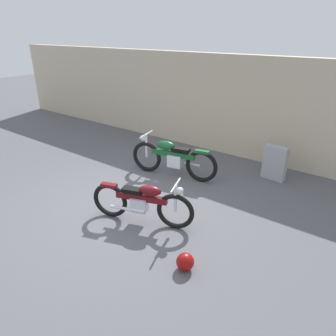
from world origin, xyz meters
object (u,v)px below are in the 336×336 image
Objects in this scene: stone_marker at (275,163)px; motorcycle_maroon at (142,202)px; helmet at (185,262)px; motorcycle_green at (172,158)px.

stone_marker is 3.52m from motorcycle_maroon.
motorcycle_maroon is at bearing -111.46° from stone_marker.
motorcycle_green reaches higher than helmet.
stone_marker is 0.43× the size of motorcycle_maroon.
helmet is 1.47m from motorcycle_maroon.
helmet is 0.13× the size of motorcycle_green.
motorcycle_green is (-2.07, 2.53, 0.34)m from helmet.
helmet is at bearing -89.44° from stone_marker.
motorcycle_maroon is at bearing 98.53° from motorcycle_green.
motorcycle_maroon is (0.74, -1.95, -0.05)m from motorcycle_green.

